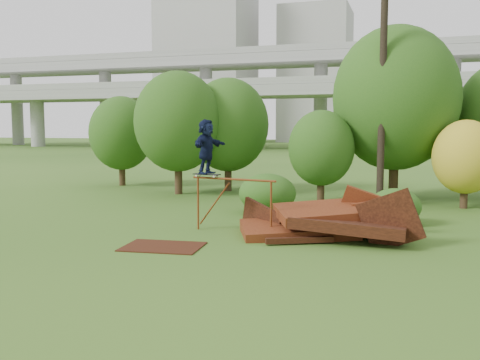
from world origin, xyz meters
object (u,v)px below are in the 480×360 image
(scrap_pile, at_px, (325,223))
(skater, at_px, (206,147))
(flat_plate, at_px, (163,247))
(utility_pole, at_px, (383,70))

(scrap_pile, relative_size, skater, 3.35)
(skater, xyz_separation_m, flat_plate, (-0.26, -2.53, -2.54))
(utility_pole, bearing_deg, skater, -125.00)
(skater, distance_m, flat_plate, 3.60)
(flat_plate, bearing_deg, utility_pole, 61.75)
(utility_pole, bearing_deg, scrap_pile, -99.70)
(scrap_pile, bearing_deg, flat_plate, -145.84)
(flat_plate, xyz_separation_m, utility_pole, (4.99, 9.29, 5.35))
(scrap_pile, bearing_deg, utility_pole, 80.30)
(flat_plate, bearing_deg, scrap_pile, 34.16)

